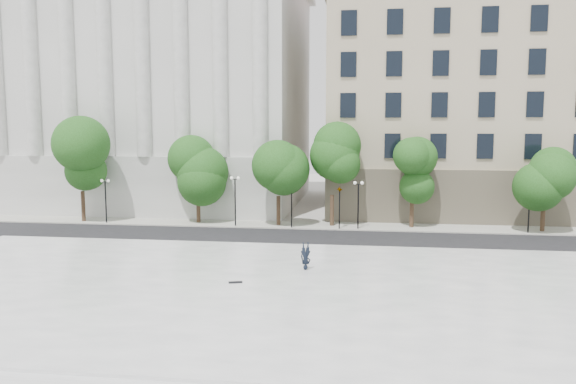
% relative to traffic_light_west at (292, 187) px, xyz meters
% --- Properties ---
extents(ground, '(160.00, 160.00, 0.00)m').
position_rel_traffic_light_west_xyz_m(ground, '(0.63, -22.30, -3.65)').
color(ground, beige).
rests_on(ground, ground).
extents(plaza, '(44.00, 22.00, 0.45)m').
position_rel_traffic_light_west_xyz_m(plaza, '(0.63, -19.30, -3.42)').
color(plaza, white).
rests_on(plaza, ground).
extents(street, '(60.00, 8.00, 0.02)m').
position_rel_traffic_light_west_xyz_m(street, '(0.63, -4.30, -3.64)').
color(street, black).
rests_on(street, ground).
extents(far_sidewalk, '(60.00, 4.00, 0.12)m').
position_rel_traffic_light_west_xyz_m(far_sidewalk, '(0.63, 1.70, -3.59)').
color(far_sidewalk, '#B6B4A8').
rests_on(far_sidewalk, ground).
extents(building_west, '(31.50, 27.65, 25.60)m').
position_rel_traffic_light_west_xyz_m(building_west, '(-16.37, 16.27, 9.24)').
color(building_west, silver).
rests_on(building_west, ground).
extents(building_east, '(36.00, 26.15, 23.00)m').
position_rel_traffic_light_west_xyz_m(building_east, '(20.63, 16.61, 7.50)').
color(building_east, tan).
rests_on(building_east, ground).
extents(traffic_light_west, '(0.68, 1.66, 4.15)m').
position_rel_traffic_light_west_xyz_m(traffic_light_west, '(0.00, 0.00, 0.00)').
color(traffic_light_west, black).
rests_on(traffic_light_west, ground).
extents(traffic_light_east, '(0.73, 1.91, 4.25)m').
position_rel_traffic_light_west_xyz_m(traffic_light_east, '(4.12, 0.00, 0.11)').
color(traffic_light_east, black).
rests_on(traffic_light_east, ground).
extents(person_lying, '(1.03, 1.73, 0.44)m').
position_rel_traffic_light_west_xyz_m(person_lying, '(2.82, -15.48, -2.97)').
color(person_lying, black).
rests_on(person_lying, plaza).
extents(skateboard, '(0.76, 0.40, 0.08)m').
position_rel_traffic_light_west_xyz_m(skateboard, '(-0.62, -18.82, -3.16)').
color(skateboard, black).
rests_on(skateboard, plaza).
extents(street_trees, '(44.48, 4.89, 7.55)m').
position_rel_traffic_light_west_xyz_m(street_trees, '(-1.57, 1.28, 1.38)').
color(street_trees, '#382619').
rests_on(street_trees, ground).
extents(lamp_posts, '(37.56, 0.28, 4.48)m').
position_rel_traffic_light_west_xyz_m(lamp_posts, '(0.67, 0.30, -0.75)').
color(lamp_posts, black).
rests_on(lamp_posts, ground).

